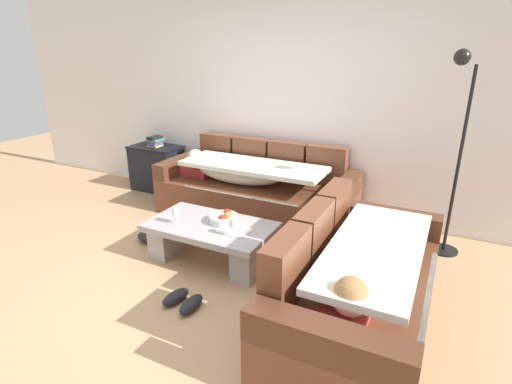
# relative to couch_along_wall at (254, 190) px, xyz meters

# --- Properties ---
(ground_plane) EXTENTS (14.00, 14.00, 0.00)m
(ground_plane) POSITION_rel_couch_along_wall_xyz_m (0.27, -1.62, -0.33)
(ground_plane) COLOR tan
(back_wall) EXTENTS (9.00, 0.10, 2.70)m
(back_wall) POSITION_rel_couch_along_wall_xyz_m (0.27, 0.53, 1.02)
(back_wall) COLOR white
(back_wall) RESTS_ON ground_plane
(couch_along_wall) EXTENTS (2.35, 0.92, 0.88)m
(couch_along_wall) POSITION_rel_couch_along_wall_xyz_m (0.00, 0.00, 0.00)
(couch_along_wall) COLOR brown
(couch_along_wall) RESTS_ON ground_plane
(couch_near_window) EXTENTS (0.92, 1.94, 0.88)m
(couch_near_window) POSITION_rel_couch_along_wall_xyz_m (1.62, -1.52, 0.00)
(couch_near_window) COLOR brown
(couch_near_window) RESTS_ON ground_plane
(coffee_table) EXTENTS (1.20, 0.68, 0.38)m
(coffee_table) POSITION_rel_couch_along_wall_xyz_m (0.13, -1.16, -0.09)
(coffee_table) COLOR #9F9B9E
(coffee_table) RESTS_ON ground_plane
(fruit_bowl) EXTENTS (0.28, 0.28, 0.10)m
(fruit_bowl) POSITION_rel_couch_along_wall_xyz_m (0.23, -1.06, 0.09)
(fruit_bowl) COLOR silver
(fruit_bowl) RESTS_ON coffee_table
(wine_glass_near_left) EXTENTS (0.07, 0.07, 0.17)m
(wine_glass_near_left) POSITION_rel_couch_along_wall_xyz_m (-0.16, -1.30, 0.17)
(wine_glass_near_left) COLOR silver
(wine_glass_near_left) RESTS_ON coffee_table
(wine_glass_near_right) EXTENTS (0.07, 0.07, 0.17)m
(wine_glass_near_right) POSITION_rel_couch_along_wall_xyz_m (0.45, -1.28, 0.17)
(wine_glass_near_right) COLOR silver
(wine_glass_near_right) RESTS_ON coffee_table
(open_magazine) EXTENTS (0.28, 0.21, 0.01)m
(open_magazine) POSITION_rel_couch_along_wall_xyz_m (0.41, -1.19, 0.05)
(open_magazine) COLOR white
(open_magazine) RESTS_ON coffee_table
(side_cabinet) EXTENTS (0.72, 0.44, 0.64)m
(side_cabinet) POSITION_rel_couch_along_wall_xyz_m (-1.68, 0.23, -0.01)
(side_cabinet) COLOR black
(side_cabinet) RESTS_ON ground_plane
(book_stack_on_cabinet) EXTENTS (0.18, 0.21, 0.14)m
(book_stack_on_cabinet) POSITION_rel_couch_along_wall_xyz_m (-1.67, 0.23, 0.38)
(book_stack_on_cabinet) COLOR gold
(book_stack_on_cabinet) RESTS_ON side_cabinet
(floor_lamp) EXTENTS (0.33, 0.31, 1.95)m
(floor_lamp) POSITION_rel_couch_along_wall_xyz_m (2.10, 0.00, 0.79)
(floor_lamp) COLOR black
(floor_lamp) RESTS_ON ground_plane
(pair_of_shoes) EXTENTS (0.31, 0.31, 0.09)m
(pair_of_shoes) POSITION_rel_couch_along_wall_xyz_m (0.33, -1.89, -0.29)
(pair_of_shoes) COLOR black
(pair_of_shoes) RESTS_ON ground_plane
(crumpled_garment) EXTENTS (0.49, 0.51, 0.12)m
(crumpled_garment) POSITION_rel_couch_along_wall_xyz_m (-0.64, -1.06, -0.27)
(crumpled_garment) COLOR #232328
(crumpled_garment) RESTS_ON ground_plane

